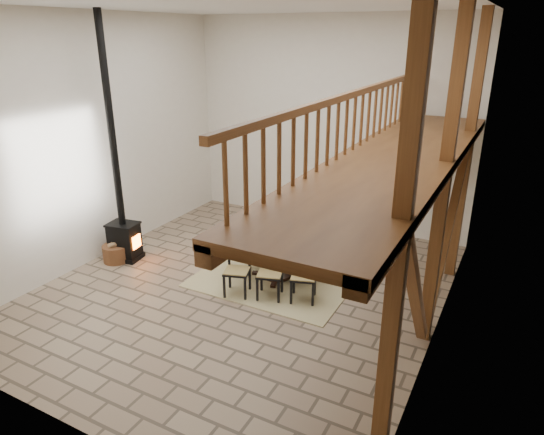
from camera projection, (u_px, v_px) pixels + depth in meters
The scene contains 7 objects.
ground at pixel (244, 288), 9.28m from camera, with size 8.00×8.00×0.00m, color #8E785F.
room_shell at pixel (304, 138), 7.68m from camera, with size 7.02×8.02×5.01m.
rug at pixel (277, 276), 9.70m from camera, with size 3.00×2.50×0.02m, color tan.
dining_table at pixel (276, 260), 9.45m from camera, with size 2.18×2.39×1.20m.
wood_stove at pixel (121, 209), 10.08m from camera, with size 0.70×0.58×5.00m.
log_basket at pixel (116, 252), 10.31m from camera, with size 0.56×0.56×0.46m.
log_stack at pixel (120, 248), 10.74m from camera, with size 0.35×0.36×0.20m.
Camera 1 is at (4.32, -6.97, 4.58)m, focal length 32.00 mm.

